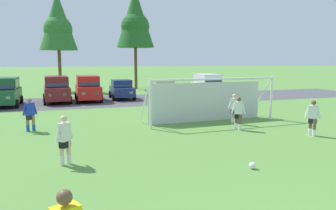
# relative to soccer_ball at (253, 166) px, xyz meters

# --- Properties ---
(ground_plane) EXTENTS (400.00, 400.00, 0.00)m
(ground_plane) POSITION_rel_soccer_ball_xyz_m (-1.27, 9.41, -0.11)
(ground_plane) COLOR #598C3D
(parking_lot_strip) EXTENTS (52.00, 8.40, 0.01)m
(parking_lot_strip) POSITION_rel_soccer_ball_xyz_m (-1.27, 19.31, -0.11)
(parking_lot_strip) COLOR #4C4C51
(parking_lot_strip) RESTS_ON ground
(soccer_ball) EXTENTS (0.22, 0.22, 0.22)m
(soccer_ball) POSITION_rel_soccer_ball_xyz_m (0.00, 0.00, 0.00)
(soccer_ball) COLOR white
(soccer_ball) RESTS_ON ground
(soccer_goal) EXTENTS (7.49, 2.22, 2.57)m
(soccer_goal) POSITION_rel_soccer_ball_xyz_m (2.22, 7.78, 1.18)
(soccer_goal) COLOR white
(soccer_goal) RESTS_ON ground
(player_striker_near) EXTENTS (0.60, 0.57, 1.64)m
(player_striker_near) POSITION_rel_soccer_ball_xyz_m (-5.59, 2.36, 0.71)
(player_striker_near) COLOR beige
(player_striker_near) RESTS_ON ground
(player_midfield_center) EXTENTS (0.51, 0.65, 1.64)m
(player_midfield_center) POSITION_rel_soccer_ball_xyz_m (3.24, 6.71, 0.71)
(player_midfield_center) COLOR beige
(player_midfield_center) RESTS_ON ground
(player_defender_far) EXTENTS (0.69, 0.43, 1.64)m
(player_defender_far) POSITION_rel_soccer_ball_xyz_m (-7.06, 8.23, 0.71)
(player_defender_far) COLOR #936B4C
(player_defender_far) RESTS_ON ground
(player_winger_left) EXTENTS (0.60, 0.56, 1.64)m
(player_winger_left) POSITION_rel_soccer_ball_xyz_m (2.65, 5.30, 0.71)
(player_winger_left) COLOR brown
(player_winger_left) RESTS_ON ground
(player_winger_right) EXTENTS (0.46, 0.68, 1.64)m
(player_winger_right) POSITION_rel_soccer_ball_xyz_m (5.17, 3.08, 0.71)
(player_winger_right) COLOR brown
(player_winger_right) RESTS_ON ground
(parked_car_slot_left) EXTENTS (2.17, 4.62, 2.16)m
(parked_car_slot_left) POSITION_rel_soccer_ball_xyz_m (-9.57, 18.49, 1.00)
(parked_car_slot_left) COLOR #194C2D
(parked_car_slot_left) RESTS_ON ground
(parked_car_slot_center_left) EXTENTS (2.31, 4.69, 2.16)m
(parked_car_slot_center_left) POSITION_rel_soccer_ball_xyz_m (-5.87, 19.59, 1.00)
(parked_car_slot_center_left) COLOR maroon
(parked_car_slot_center_left) RESTS_ON ground
(parked_car_slot_center) EXTENTS (2.18, 4.62, 2.16)m
(parked_car_slot_center) POSITION_rel_soccer_ball_xyz_m (-3.33, 19.73, 1.00)
(parked_car_slot_center) COLOR red
(parked_car_slot_center) RESTS_ON ground
(parked_car_slot_center_right) EXTENTS (2.18, 4.27, 1.72)m
(parked_car_slot_center_right) POSITION_rel_soccer_ball_xyz_m (-0.31, 20.42, 0.77)
(parked_car_slot_center_right) COLOR navy
(parked_car_slot_center_right) RESTS_ON ground
(parked_car_slot_right) EXTENTS (2.10, 4.23, 1.72)m
(parked_car_slot_right) POSITION_rel_soccer_ball_xyz_m (3.04, 18.72, 0.77)
(parked_car_slot_right) COLOR tan
(parked_car_slot_right) RESTS_ON ground
(parked_car_slot_far_right) EXTENTS (2.35, 4.71, 2.16)m
(parked_car_slot_far_right) POSITION_rel_soccer_ball_xyz_m (7.87, 19.55, 1.00)
(parked_car_slot_far_right) COLOR silver
(parked_car_slot_far_right) RESTS_ON ground
(tree_left_edge) EXTENTS (4.18, 4.18, 11.14)m
(tree_left_edge) POSITION_rel_soccer_ball_xyz_m (-5.49, 30.53, 7.55)
(tree_left_edge) COLOR brown
(tree_left_edge) RESTS_ON ground
(tree_mid_left) EXTENTS (4.56, 4.56, 12.17)m
(tree_mid_left) POSITION_rel_soccer_ball_xyz_m (3.43, 30.75, 8.26)
(tree_mid_left) COLOR brown
(tree_mid_left) RESTS_ON ground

